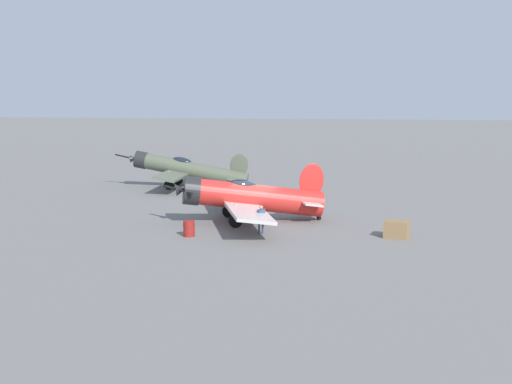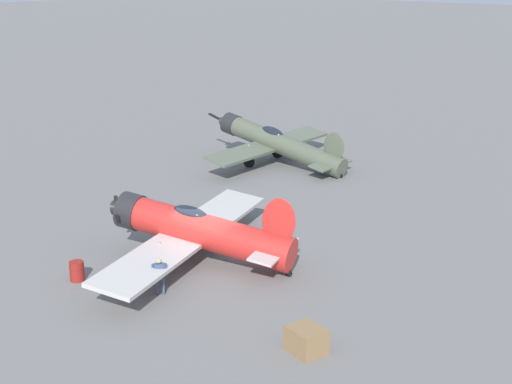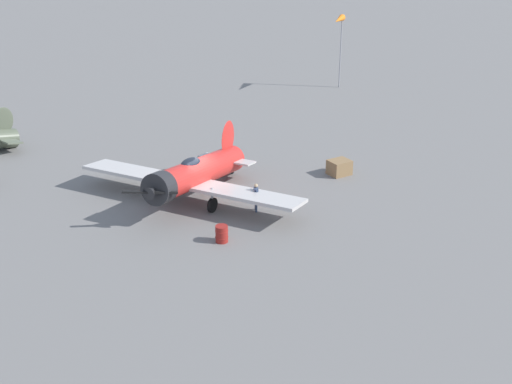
{
  "view_description": "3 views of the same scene",
  "coord_description": "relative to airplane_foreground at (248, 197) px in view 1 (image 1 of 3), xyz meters",
  "views": [
    {
      "loc": [
        -40.42,
        -7.44,
        7.38
      ],
      "look_at": [
        0.0,
        0.0,
        1.8
      ],
      "focal_mm": 48.94,
      "sensor_mm": 36.0,
      "label": 1
    },
    {
      "loc": [
        -21.73,
        -22.44,
        12.95
      ],
      "look_at": [
        5.6,
        2.11,
        1.6
      ],
      "focal_mm": 52.91,
      "sensor_mm": 36.0,
      "label": 2
    },
    {
      "loc": [
        -27.39,
        22.06,
        15.38
      ],
      "look_at": [
        -3.59,
        -0.94,
        1.1
      ],
      "focal_mm": 47.86,
      "sensor_mm": 36.0,
      "label": 3
    }
  ],
  "objects": [
    {
      "name": "equipment_crate",
      "position": [
        -3.14,
        -8.68,
        -1.03
      ],
      "size": [
        1.3,
        1.45,
        0.9
      ],
      "rotation": [
        0.0,
        0.0,
        4.5
      ],
      "color": "olive",
      "rests_on": "ground_plane"
    },
    {
      "name": "ground_crew_mechanic",
      "position": [
        -3.42,
        -1.41,
        -0.54
      ],
      "size": [
        0.5,
        0.43,
        1.57
      ],
      "rotation": [
        0.0,
        0.0,
        4.04
      ],
      "color": "#384766",
      "rests_on": "ground_plane"
    },
    {
      "name": "fuel_drum",
      "position": [
        -4.83,
        2.26,
        -1.06
      ],
      "size": [
        0.65,
        0.65,
        0.85
      ],
      "color": "maroon",
      "rests_on": "ground_plane"
    },
    {
      "name": "airplane_foreground",
      "position": [
        0.0,
        0.0,
        0.0
      ],
      "size": [
        13.03,
        9.64,
        3.55
      ],
      "rotation": [
        0.0,
        0.0,
        1.91
      ],
      "color": "red",
      "rests_on": "ground_plane"
    },
    {
      "name": "ground_plane",
      "position": [
        0.16,
        -0.47,
        -1.49
      ],
      "size": [
        400.0,
        400.0,
        0.0
      ],
      "primitive_type": "plane",
      "color": "slate"
    },
    {
      "name": "airplane_mid_apron",
      "position": [
        15.0,
        8.05,
        0.0
      ],
      "size": [
        11.29,
        11.43,
        3.07
      ],
      "rotation": [
        0.0,
        0.0,
        1.63
      ],
      "color": "#4C5442",
      "rests_on": "ground_plane"
    }
  ]
}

